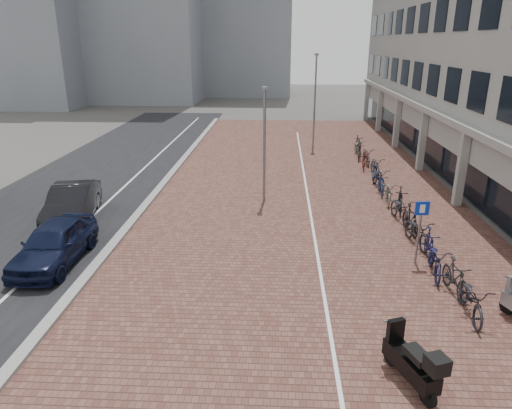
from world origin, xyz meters
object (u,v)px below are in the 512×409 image
object	(u,v)px
scooter_mid	(411,360)
car_navy	(54,243)
car_dark	(72,203)
parking_sign	(420,223)

from	to	relation	value
scooter_mid	car_navy	bearing A→B (deg)	131.98
car_dark	scooter_mid	bearing A→B (deg)	-49.21
car_navy	scooter_mid	distance (m)	11.51
car_dark	parking_sign	size ratio (longest dim) A/B	2.01
parking_sign	scooter_mid	bearing A→B (deg)	-111.14
car_dark	parking_sign	world-z (taller)	parking_sign
parking_sign	car_navy	bearing A→B (deg)	177.87
car_navy	scooter_mid	size ratio (longest dim) A/B	2.25
car_dark	car_navy	bearing A→B (deg)	-84.57
car_dark	scooter_mid	xyz separation A→B (m)	(11.31, -9.13, -0.10)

